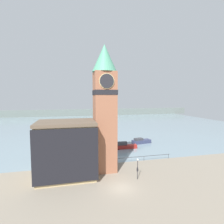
{
  "coord_description": "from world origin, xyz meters",
  "views": [
    {
      "loc": [
        -7.44,
        -25.18,
        14.23
      ],
      "look_at": [
        -0.14,
        5.63,
        11.54
      ],
      "focal_mm": 28.0,
      "sensor_mm": 36.0,
      "label": 1
    }
  ],
  "objects_px": {
    "clock_tower": "(105,105)",
    "pier_building": "(67,149)",
    "boat_near": "(125,146)",
    "lamp_post": "(138,165)",
    "boat_far": "(141,141)",
    "mooring_bollard_near": "(137,169)"
  },
  "relations": [
    {
      "from": "pier_building",
      "to": "boat_far",
      "type": "distance_m",
      "value": 28.69
    },
    {
      "from": "clock_tower",
      "to": "pier_building",
      "type": "distance_m",
      "value": 10.62
    },
    {
      "from": "clock_tower",
      "to": "pier_building",
      "type": "xyz_separation_m",
      "value": [
        -7.18,
        -1.19,
        -7.73
      ]
    },
    {
      "from": "boat_near",
      "to": "lamp_post",
      "type": "relative_size",
      "value": 1.68
    },
    {
      "from": "mooring_bollard_near",
      "to": "pier_building",
      "type": "bearing_deg",
      "value": 175.88
    },
    {
      "from": "boat_near",
      "to": "lamp_post",
      "type": "distance_m",
      "value": 18.32
    },
    {
      "from": "boat_near",
      "to": "boat_far",
      "type": "xyz_separation_m",
      "value": [
        6.46,
        4.18,
        -0.07
      ]
    },
    {
      "from": "clock_tower",
      "to": "lamp_post",
      "type": "distance_m",
      "value": 12.38
    },
    {
      "from": "clock_tower",
      "to": "lamp_post",
      "type": "height_order",
      "value": "clock_tower"
    },
    {
      "from": "clock_tower",
      "to": "boat_near",
      "type": "height_order",
      "value": "clock_tower"
    },
    {
      "from": "boat_near",
      "to": "boat_far",
      "type": "bearing_deg",
      "value": 34.81
    },
    {
      "from": "clock_tower",
      "to": "pier_building",
      "type": "relative_size",
      "value": 2.35
    },
    {
      "from": "mooring_bollard_near",
      "to": "lamp_post",
      "type": "bearing_deg",
      "value": -111.5
    },
    {
      "from": "boat_far",
      "to": "mooring_bollard_near",
      "type": "distance_m",
      "value": 20.92
    },
    {
      "from": "lamp_post",
      "to": "boat_far",
      "type": "bearing_deg",
      "value": 65.84
    },
    {
      "from": "pier_building",
      "to": "boat_far",
      "type": "xyz_separation_m",
      "value": [
        21.85,
        18.08,
        -4.37
      ]
    },
    {
      "from": "pier_building",
      "to": "boat_far",
      "type": "relative_size",
      "value": 1.67
    },
    {
      "from": "boat_near",
      "to": "mooring_bollard_near",
      "type": "height_order",
      "value": "boat_near"
    },
    {
      "from": "pier_building",
      "to": "lamp_post",
      "type": "xyz_separation_m",
      "value": [
        11.95,
        -4.0,
        -2.45
      ]
    },
    {
      "from": "clock_tower",
      "to": "mooring_bollard_near",
      "type": "xyz_separation_m",
      "value": [
        5.97,
        -2.13,
        -12.32
      ]
    },
    {
      "from": "clock_tower",
      "to": "boat_far",
      "type": "height_order",
      "value": "clock_tower"
    },
    {
      "from": "clock_tower",
      "to": "lamp_post",
      "type": "bearing_deg",
      "value": -47.41
    }
  ]
}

